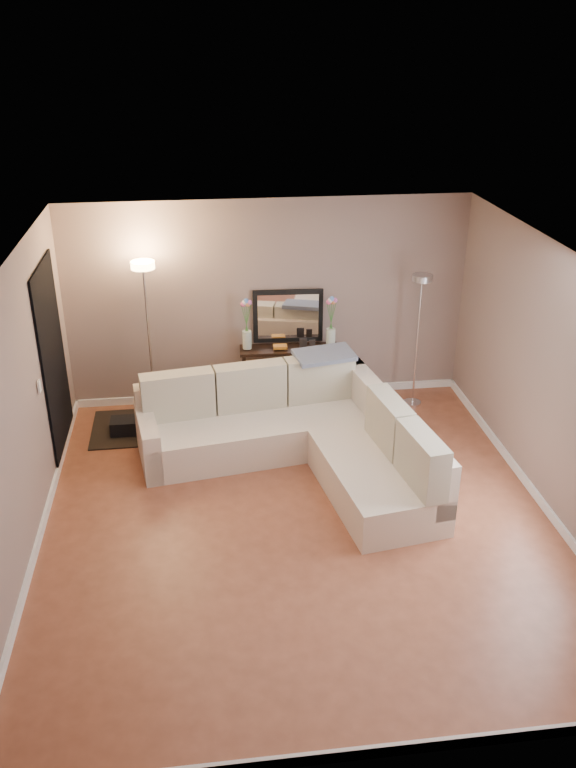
{
  "coord_description": "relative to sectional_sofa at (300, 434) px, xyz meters",
  "views": [
    {
      "loc": [
        -0.87,
        -6.07,
        4.42
      ],
      "look_at": [
        0.0,
        0.8,
        1.1
      ],
      "focal_mm": 35.0,
      "sensor_mm": 36.0,
      "label": 1
    }
  ],
  "objects": [
    {
      "name": "charcoal_rug",
      "position": [
        -1.76,
        1.02,
        -0.35
      ],
      "size": [
        1.29,
        0.98,
        0.02
      ],
      "primitive_type": "cube",
      "rotation": [
        0.0,
        0.0,
        0.01
      ],
      "color": "black",
      "rests_on": "floor"
    },
    {
      "name": "flower_vase_right",
      "position": [
        0.59,
        1.44,
        0.7
      ],
      "size": [
        0.14,
        0.12,
        0.65
      ],
      "color": "silver",
      "rests_on": "console_table"
    },
    {
      "name": "wall_back",
      "position": [
        -0.17,
        1.7,
        0.94
      ],
      "size": [
        5.0,
        0.02,
        2.6
      ],
      "primitive_type": "cube",
      "color": "gray",
      "rests_on": "ground"
    },
    {
      "name": "doorway",
      "position": [
        -2.65,
        0.64,
        0.74
      ],
      "size": [
        0.02,
        1.2,
        2.2
      ],
      "primitive_type": "cube",
      "color": "black",
      "rests_on": "ground"
    },
    {
      "name": "switch_plate",
      "position": [
        -2.65,
        -0.21,
        0.84
      ],
      "size": [
        0.02,
        0.08,
        0.12
      ],
      "primitive_type": "cube",
      "color": "white",
      "rests_on": "ground"
    },
    {
      "name": "leaning_mirror",
      "position": [
        0.07,
        1.63,
        0.78
      ],
      "size": [
        0.88,
        0.09,
        0.69
      ],
      "color": "black",
      "rests_on": "console_table"
    },
    {
      "name": "table_decor",
      "position": [
        0.06,
        1.43,
        0.46
      ],
      "size": [
        0.53,
        0.12,
        0.12
      ],
      "color": "orange",
      "rests_on": "console_table"
    },
    {
      "name": "wall_left",
      "position": [
        -2.68,
        -1.06,
        0.94
      ],
      "size": [
        0.02,
        5.5,
        2.6
      ],
      "primitive_type": "cube",
      "color": "gray",
      "rests_on": "ground"
    },
    {
      "name": "baseboard_front",
      "position": [
        -0.17,
        -3.8,
        -0.31
      ],
      "size": [
        5.0,
        0.03,
        0.1
      ],
      "primitive_type": "cube",
      "color": "white",
      "rests_on": "ground"
    },
    {
      "name": "baseboard_back",
      "position": [
        -0.17,
        1.67,
        -0.31
      ],
      "size": [
        5.0,
        0.03,
        0.1
      ],
      "primitive_type": "cube",
      "color": "white",
      "rests_on": "ground"
    },
    {
      "name": "flower_vase_left",
      "position": [
        -0.46,
        1.5,
        0.7
      ],
      "size": [
        0.14,
        0.12,
        0.65
      ],
      "color": "silver",
      "rests_on": "console_table"
    },
    {
      "name": "floor_lamp_unlit",
      "position": [
        1.64,
        1.23,
        0.87
      ],
      "size": [
        0.26,
        0.26,
        1.74
      ],
      "color": "silver",
      "rests_on": "floor"
    },
    {
      "name": "baseboard_left",
      "position": [
        -2.66,
        -1.06,
        -0.31
      ],
      "size": [
        0.03,
        5.5,
        0.1
      ],
      "primitive_type": "cube",
      "color": "white",
      "rests_on": "ground"
    },
    {
      "name": "wall_right",
      "position": [
        2.34,
        -1.06,
        0.94
      ],
      "size": [
        0.02,
        5.5,
        2.6
      ],
      "primitive_type": "cube",
      "color": "gray",
      "rests_on": "ground"
    },
    {
      "name": "throw_blanket",
      "position": [
        0.38,
        0.73,
        0.61
      ],
      "size": [
        0.76,
        0.53,
        0.09
      ],
      "primitive_type": "cube",
      "rotation": [
        0.1,
        0.0,
        0.21
      ],
      "color": "slate",
      "rests_on": "sectional_sofa"
    },
    {
      "name": "floor_lamp_lit",
      "position": [
        -1.66,
        1.39,
        1.04
      ],
      "size": [
        0.28,
        0.28,
        1.97
      ],
      "color": "silver",
      "rests_on": "floor"
    },
    {
      "name": "ceiling",
      "position": [
        -0.17,
        -1.06,
        2.25
      ],
      "size": [
        5.0,
        5.5,
        0.01
      ],
      "primitive_type": "cube",
      "color": "white",
      "rests_on": "ground"
    },
    {
      "name": "wall_front",
      "position": [
        -0.17,
        -3.82,
        0.94
      ],
      "size": [
        5.0,
        0.02,
        2.6
      ],
      "primitive_type": "cube",
      "color": "gray",
      "rests_on": "ground"
    },
    {
      "name": "floor",
      "position": [
        -0.17,
        -1.06,
        -0.36
      ],
      "size": [
        5.0,
        5.5,
        0.01
      ],
      "primitive_type": "cube",
      "color": "#9C5438",
      "rests_on": "ground"
    },
    {
      "name": "black_bag",
      "position": [
        -1.98,
        0.9,
        -0.29
      ],
      "size": [
        0.37,
        0.26,
        0.24
      ],
      "primitive_type": "cube",
      "rotation": [
        0.0,
        0.0,
        0.01
      ],
      "color": "black",
      "rests_on": "charcoal_rug"
    },
    {
      "name": "console_table",
      "position": [
        -0.01,
        1.47,
        0.08
      ],
      "size": [
        1.26,
        0.4,
        0.76
      ],
      "color": "black",
      "rests_on": "floor"
    },
    {
      "name": "sectional_sofa",
      "position": [
        0.0,
        0.0,
        0.0
      ],
      "size": [
        3.1,
        2.73,
        0.96
      ],
      "color": "beige",
      "rests_on": "floor"
    },
    {
      "name": "baseboard_right",
      "position": [
        2.31,
        -1.06,
        -0.31
      ],
      "size": [
        0.03,
        5.5,
        0.1
      ],
      "primitive_type": "cube",
      "color": "white",
      "rests_on": "ground"
    }
  ]
}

